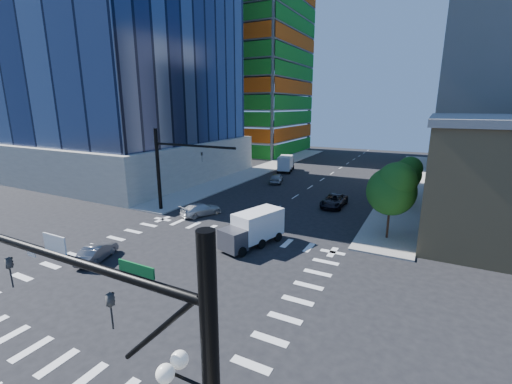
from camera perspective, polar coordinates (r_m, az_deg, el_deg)
The scene contains 14 objects.
ground at distance 25.34m, azimuth -13.88°, elevation -13.28°, with size 160.00×160.00×0.00m, color black.
road_markings at distance 25.34m, azimuth -13.88°, elevation -13.27°, with size 20.00×20.00×0.01m, color silver.
sidewalk_ne at distance 57.84m, azimuth 24.06°, elevation 1.52°, with size 5.00×60.00×0.15m, color gray.
sidewalk_nw at distance 64.10m, azimuth 1.23°, elevation 3.89°, with size 5.00×60.00×0.15m, color gray.
construction_building at distance 90.36m, azimuth -1.23°, elevation 22.50°, with size 25.16×34.50×70.60m.
signal_mast_nw at distance 38.29m, azimuth -14.43°, elevation 4.69°, with size 10.20×0.40×9.00m.
tree_south at distance 31.40m, azimuth 21.86°, elevation 0.59°, with size 4.16×4.16×6.82m.
tree_north at distance 43.26m, azimuth 23.86°, elevation 2.94°, with size 3.54×3.52×5.78m.
car_nb_far at distance 41.13m, azimuth 12.88°, elevation -1.41°, with size 2.36×5.13×1.42m, color black.
car_sb_near at distance 37.40m, azimuth -9.14°, elevation -2.88°, with size 1.84×4.54×1.32m, color silver.
car_sb_mid at distance 52.67m, azimuth 3.47°, elevation 2.34°, with size 1.74×4.33×1.48m, color #95979C.
car_sb_cross at distance 29.18m, azimuth -25.01°, elevation -9.10°, with size 1.36×3.89×1.28m, color #57585D.
box_truck_near at distance 28.88m, azimuth -0.85°, elevation -6.61°, with size 3.76×5.87×2.85m.
box_truck_far at distance 62.06m, azimuth 5.04°, elevation 4.62°, with size 3.55×5.88×2.88m.
Camera 1 is at (15.27, -16.63, 11.50)m, focal length 24.00 mm.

